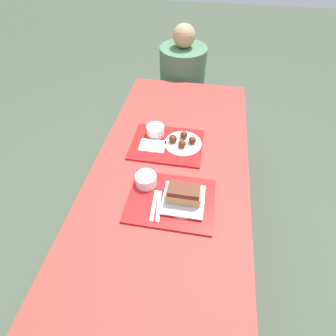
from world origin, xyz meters
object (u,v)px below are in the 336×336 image
object	(u,v)px
brisket_sandwich_plate	(184,196)
person_seated_across	(182,75)
wings_plate_far	(182,141)
tray_near	(171,200)
bowl_coleslaw_far	(155,130)
bowl_coleslaw_near	(146,179)
tray_far	(167,144)

from	to	relation	value
brisket_sandwich_plate	person_seated_across	xyz separation A→B (m)	(-0.18, 1.33, -0.11)
wings_plate_far	tray_near	bearing A→B (deg)	-90.20
brisket_sandwich_plate	bowl_coleslaw_far	size ratio (longest dim) A/B	1.90
wings_plate_far	person_seated_across	xyz separation A→B (m)	(-0.12, 0.93, -0.09)
tray_near	brisket_sandwich_plate	size ratio (longest dim) A/B	2.06
tray_near	person_seated_across	xyz separation A→B (m)	(-0.12, 1.33, -0.06)
bowl_coleslaw_near	wings_plate_far	bearing A→B (deg)	67.16
bowl_coleslaw_near	brisket_sandwich_plate	bearing A→B (deg)	-21.12
tray_near	wings_plate_far	xyz separation A→B (m)	(0.00, 0.40, 0.02)
brisket_sandwich_plate	person_seated_across	size ratio (longest dim) A/B	0.29
tray_near	person_seated_across	bearing A→B (deg)	95.10
tray_near	wings_plate_far	world-z (taller)	wings_plate_far
tray_near	bowl_coleslaw_near	world-z (taller)	bowl_coleslaw_near
tray_near	bowl_coleslaw_far	bearing A→B (deg)	110.01
bowl_coleslaw_near	person_seated_across	distance (m)	1.26
brisket_sandwich_plate	wings_plate_far	xyz separation A→B (m)	(-0.06, 0.40, -0.02)
tray_near	person_seated_across	distance (m)	1.34
tray_near	brisket_sandwich_plate	xyz separation A→B (m)	(0.06, 0.00, 0.04)
brisket_sandwich_plate	bowl_coleslaw_far	world-z (taller)	brisket_sandwich_plate
tray_near	brisket_sandwich_plate	bearing A→B (deg)	2.00
tray_far	bowl_coleslaw_near	distance (m)	0.31
brisket_sandwich_plate	person_seated_across	world-z (taller)	person_seated_across
tray_far	brisket_sandwich_plate	distance (m)	0.41
brisket_sandwich_plate	wings_plate_far	distance (m)	0.40
tray_far	bowl_coleslaw_near	xyz separation A→B (m)	(-0.05, -0.31, 0.04)
brisket_sandwich_plate	wings_plate_far	bearing A→B (deg)	98.18
tray_far	bowl_coleslaw_far	distance (m)	0.11
bowl_coleslaw_far	wings_plate_far	bearing A→B (deg)	-18.48
bowl_coleslaw_near	person_seated_across	size ratio (longest dim) A/B	0.15
bowl_coleslaw_near	brisket_sandwich_plate	xyz separation A→B (m)	(0.19, -0.07, 0.01)
bowl_coleslaw_near	wings_plate_far	xyz separation A→B (m)	(0.14, 0.32, -0.02)
brisket_sandwich_plate	bowl_coleslaw_far	xyz separation A→B (m)	(-0.22, 0.45, -0.01)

